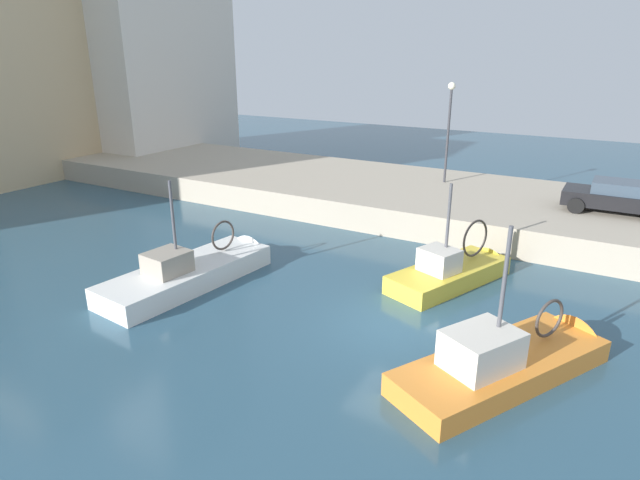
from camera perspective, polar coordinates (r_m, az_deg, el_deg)
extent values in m
plane|color=#2D5166|center=(15.66, 8.38, -9.09)|extent=(80.00, 80.00, 0.00)
cube|color=#ADA08C|center=(25.79, 18.09, 3.19)|extent=(9.00, 56.00, 1.20)
cube|color=gold|center=(18.68, 13.49, -4.52)|extent=(4.94, 3.24, 1.23)
cone|color=gold|center=(20.73, 18.08, -2.51)|extent=(1.38, 1.73, 1.50)
cube|color=#9E7A51|center=(18.47, 13.63, -2.95)|extent=(4.71, 3.04, 0.08)
cube|color=beige|center=(17.88, 12.59, -2.13)|extent=(1.35, 1.43, 0.78)
cylinder|color=#4C4C51|center=(17.75, 13.45, 1.23)|extent=(0.10, 0.10, 2.95)
torus|color=#3F3833|center=(19.19, 16.21, 0.18)|extent=(1.28, 0.56, 1.34)
sphere|color=white|center=(18.15, 8.53, -4.27)|extent=(0.32, 0.32, 0.32)
cube|color=orange|center=(14.03, 18.63, -13.70)|extent=(5.97, 4.43, 1.15)
cone|color=orange|center=(16.38, 26.10, -9.68)|extent=(1.61, 1.94, 1.72)
cube|color=#9E7A51|center=(13.76, 18.87, -11.88)|extent=(5.69, 4.19, 0.08)
cube|color=beige|center=(12.98, 16.83, -11.12)|extent=(2.05, 1.89, 0.91)
cylinder|color=#4C4C51|center=(12.78, 18.86, -5.80)|extent=(0.10, 0.10, 3.38)
torus|color=#3F3833|center=(14.63, 23.27, -7.69)|extent=(0.95, 0.57, 1.04)
sphere|color=white|center=(13.44, 10.28, -13.60)|extent=(0.32, 0.32, 0.32)
cube|color=white|center=(18.63, -13.86, -4.62)|extent=(6.30, 2.67, 1.39)
cone|color=white|center=(20.76, -6.73, -1.60)|extent=(1.09, 1.90, 1.81)
cube|color=#9E7A51|center=(18.38, -14.02, -2.83)|extent=(6.03, 2.49, 0.08)
cube|color=gray|center=(17.81, -15.97, -2.36)|extent=(1.41, 1.27, 0.73)
cylinder|color=#4C4C51|center=(17.66, -15.33, 1.35)|extent=(0.10, 0.10, 3.03)
torus|color=#3F3833|center=(19.21, -10.30, 0.49)|extent=(1.08, 0.20, 1.08)
sphere|color=white|center=(18.41, -20.50, -4.92)|extent=(0.32, 0.32, 0.32)
cube|color=black|center=(24.80, 28.90, 3.84)|extent=(1.78, 3.86, 0.58)
cube|color=#384756|center=(24.69, 29.53, 4.92)|extent=(1.57, 2.16, 0.45)
cylinder|color=black|center=(24.03, 25.62, 3.33)|extent=(0.22, 0.64, 0.64)
cylinder|color=black|center=(25.76, 26.01, 4.27)|extent=(0.22, 0.64, 0.64)
cylinder|color=#38383D|center=(27.31, 13.46, 10.63)|extent=(0.12, 0.12, 4.50)
sphere|color=#F2EACC|center=(27.06, 13.88, 15.65)|extent=(0.36, 0.36, 0.36)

